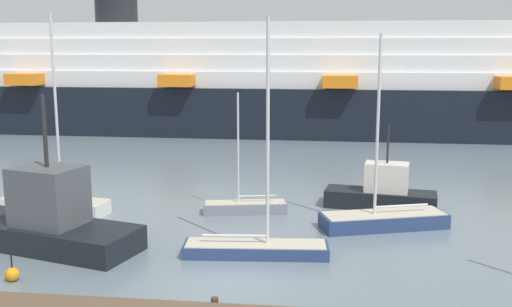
% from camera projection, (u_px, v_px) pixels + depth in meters
% --- Properties ---
extents(ground_plane, '(600.00, 600.00, 0.00)m').
position_uv_depth(ground_plane, '(228.00, 285.00, 21.62)').
color(ground_plane, slate).
extents(sailboat_0, '(6.04, 2.47, 10.35)m').
position_uv_depth(sailboat_0, '(54.00, 203.00, 31.04)').
color(sailboat_0, white).
rests_on(sailboat_0, ground_plane).
extents(sailboat_2, '(6.37, 3.61, 9.29)m').
position_uv_depth(sailboat_2, '(384.00, 218.00, 28.44)').
color(sailboat_2, navy).
rests_on(sailboat_2, ground_plane).
extents(sailboat_3, '(6.19, 1.93, 9.88)m').
position_uv_depth(sailboat_3, '(256.00, 245.00, 24.62)').
color(sailboat_3, navy).
rests_on(sailboat_3, ground_plane).
extents(sailboat_5, '(4.52, 1.96, 6.38)m').
position_uv_depth(sailboat_5, '(245.00, 206.00, 31.01)').
color(sailboat_5, gray).
rests_on(sailboat_5, ground_plane).
extents(fishing_boat_0, '(9.31, 5.23, 6.70)m').
position_uv_depth(fishing_boat_0, '(45.00, 220.00, 25.62)').
color(fishing_boat_0, black).
rests_on(fishing_boat_0, ground_plane).
extents(fishing_boat_1, '(6.15, 2.76, 4.59)m').
position_uv_depth(fishing_boat_1, '(382.00, 192.00, 31.86)').
color(fishing_boat_1, black).
rests_on(fishing_boat_1, ground_plane).
extents(channel_buoy_0, '(0.53, 0.53, 1.30)m').
position_uv_depth(channel_buoy_0, '(12.00, 274.00, 21.96)').
color(channel_buoy_0, orange).
rests_on(channel_buoy_0, ground_plane).
extents(cruise_ship, '(87.20, 14.33, 15.41)m').
position_uv_depth(cruise_ship, '(264.00, 84.00, 60.53)').
color(cruise_ship, black).
rests_on(cruise_ship, ground_plane).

